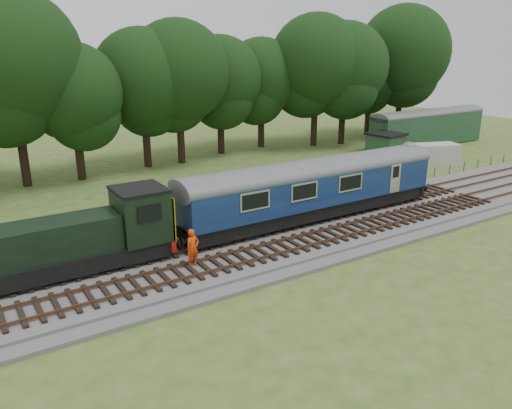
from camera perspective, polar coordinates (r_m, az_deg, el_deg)
ground at (r=28.68m, az=1.45°, el=-4.54°), size 120.00×120.00×0.00m
ballast at (r=28.62m, az=1.46°, el=-4.22°), size 70.00×7.00×0.35m
track_north at (r=29.62m, az=-0.05°, el=-2.93°), size 67.20×2.40×0.21m
track_south at (r=27.31m, az=3.34°, el=-4.80°), size 67.20×2.40×0.21m
fence at (r=32.26m, az=-3.02°, el=-1.97°), size 64.00×0.12×1.00m
tree_line at (r=47.67m, az=-13.52°, el=4.09°), size 70.00×8.00×18.00m
dmu_railcar at (r=31.34m, az=6.57°, el=2.33°), size 18.05×2.86×3.88m
shunter_loco at (r=25.55m, az=-18.66°, el=-3.63°), size 8.91×2.60×3.38m
worker at (r=24.91m, az=-7.24°, el=-4.95°), size 0.78×0.58×1.95m
parked_coach at (r=59.80m, az=19.05°, el=8.52°), size 15.68×2.77×4.01m
shed at (r=51.68m, az=14.57°, el=6.53°), size 3.54×3.54×2.57m
caravan at (r=50.29m, az=19.85°, el=5.40°), size 4.56×3.32×2.02m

